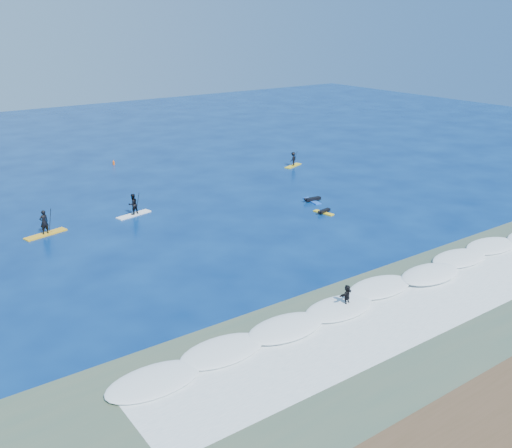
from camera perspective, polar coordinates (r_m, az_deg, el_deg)
ground at (r=43.01m, az=1.74°, el=-2.15°), size 160.00×160.00×0.00m
shallow_water at (r=34.07m, az=16.34°, el=-9.29°), size 90.00×13.00×0.01m
breaking_wave at (r=36.30m, az=11.41°, el=-6.95°), size 40.00×6.00×0.30m
whitewater at (r=34.60m, az=15.04°, el=-8.69°), size 34.00×5.00×0.02m
sup_paddler_left at (r=47.79m, az=-20.38°, el=-0.18°), size 3.48×1.60×2.37m
sup_paddler_center at (r=50.37m, az=-12.19°, el=1.77°), size 3.28×1.44×2.23m
sup_paddler_right at (r=66.04m, az=3.74°, el=6.41°), size 2.77×1.57×1.90m
prone_paddler_near at (r=50.29m, az=6.79°, el=1.22°), size 1.54×2.00×0.41m
prone_paddler_far at (r=53.44m, az=5.63°, el=2.43°), size 1.80×2.32×0.47m
wave_surfer at (r=34.16m, az=9.07°, el=-7.15°), size 1.90×0.88×1.33m
marker_buoy at (r=68.60m, az=-14.05°, el=5.97°), size 0.26×0.26×0.62m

